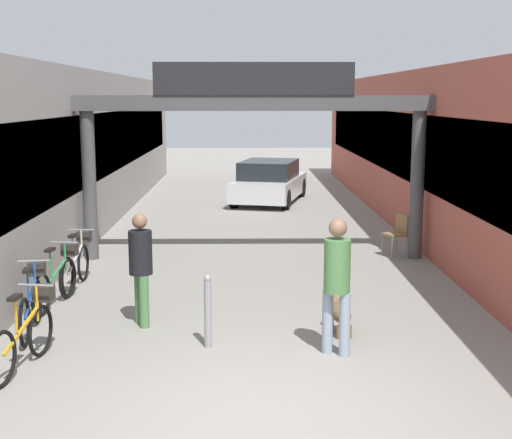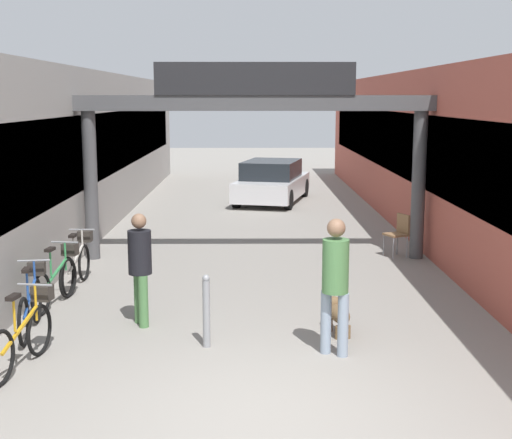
{
  "view_description": "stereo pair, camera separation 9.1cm",
  "coord_description": "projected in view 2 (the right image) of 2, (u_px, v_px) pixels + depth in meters",
  "views": [
    {
      "loc": [
        -0.18,
        -7.06,
        3.3
      ],
      "look_at": [
        0.0,
        4.56,
        1.3
      ],
      "focal_mm": 50.0,
      "sensor_mm": 36.0,
      "label": 1
    },
    {
      "loc": [
        -0.09,
        -7.06,
        3.3
      ],
      "look_at": [
        0.0,
        4.56,
        1.3
      ],
      "focal_mm": 50.0,
      "sensor_mm": 36.0,
      "label": 2
    }
  ],
  "objects": [
    {
      "name": "storefront_left",
      "position": [
        53.0,
        151.0,
        17.99
      ],
      "size": [
        3.0,
        26.0,
        3.91
      ],
      "color": "#9E9993",
      "rests_on": "ground_plane"
    },
    {
      "name": "bicycle_orange_nearest",
      "position": [
        25.0,
        333.0,
        8.77
      ],
      "size": [
        0.46,
        1.68,
        0.98
      ],
      "color": "black",
      "rests_on": "ground_plane"
    },
    {
      "name": "bollard_post_metal",
      "position": [
        206.0,
        310.0,
        9.45
      ],
      "size": [
        0.1,
        0.1,
        0.99
      ],
      "color": "gray",
      "rests_on": "ground_plane"
    },
    {
      "name": "arcade_sign_gateway",
      "position": [
        255.0,
        123.0,
        14.29
      ],
      "size": [
        7.4,
        0.47,
        3.98
      ],
      "color": "#4C4C4F",
      "rests_on": "ground_plane"
    },
    {
      "name": "dog_on_leash",
      "position": [
        338.0,
        313.0,
        10.03
      ],
      "size": [
        0.35,
        0.68,
        0.48
      ],
      "color": "brown",
      "rests_on": "ground_plane"
    },
    {
      "name": "pedestrian_with_dog",
      "position": [
        335.0,
        277.0,
        9.08
      ],
      "size": [
        0.46,
        0.46,
        1.79
      ],
      "color": "#8C9EB2",
      "rests_on": "ground_plane"
    },
    {
      "name": "bicycle_blue_second",
      "position": [
        31.0,
        302.0,
        10.11
      ],
      "size": [
        0.46,
        1.68,
        0.98
      ],
      "color": "black",
      "rests_on": "ground_plane"
    },
    {
      "name": "pedestrian_companion",
      "position": [
        140.0,
        262.0,
        10.3
      ],
      "size": [
        0.45,
        0.45,
        1.66
      ],
      "color": "#4C7F47",
      "rests_on": "ground_plane"
    },
    {
      "name": "cafe_chair_wood_nearer",
      "position": [
        399.0,
        231.0,
        14.87
      ],
      "size": [
        0.53,
        0.53,
        0.89
      ],
      "color": "gray",
      "rests_on": "ground_plane"
    },
    {
      "name": "storefront_right",
      "position": [
        455.0,
        151.0,
        18.06
      ],
      "size": [
        3.0,
        26.0,
        3.91
      ],
      "color": "#B25142",
      "rests_on": "ground_plane"
    },
    {
      "name": "bicycle_green_third",
      "position": [
        58.0,
        278.0,
        11.42
      ],
      "size": [
        0.46,
        1.68,
        0.98
      ],
      "color": "black",
      "rests_on": "ground_plane"
    },
    {
      "name": "parked_car_white",
      "position": [
        272.0,
        182.0,
        22.58
      ],
      "size": [
        2.64,
        4.3,
        1.33
      ],
      "color": "silver",
      "rests_on": "ground_plane"
    },
    {
      "name": "bicycle_silver_farthest",
      "position": [
        78.0,
        262.0,
        12.53
      ],
      "size": [
        0.46,
        1.69,
        0.98
      ],
      "color": "black",
      "rests_on": "ground_plane"
    },
    {
      "name": "ground_plane",
      "position": [
        259.0,
        414.0,
        7.52
      ],
      "size": [
        80.0,
        80.0,
        0.0
      ],
      "primitive_type": "plane",
      "color": "gray"
    }
  ]
}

